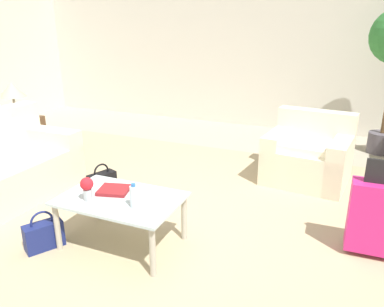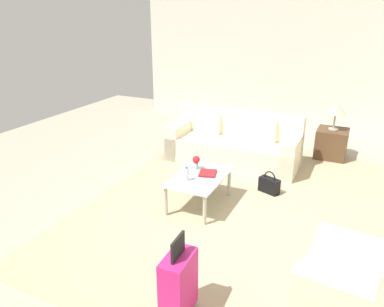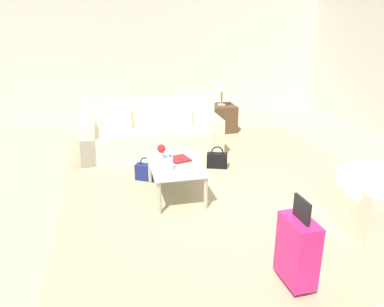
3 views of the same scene
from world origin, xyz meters
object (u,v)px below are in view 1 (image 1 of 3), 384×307
Objects in this scene: water_bottle at (134,196)px; table_lamp at (12,90)px; flower_vase at (87,187)px; suitcase_magenta at (374,216)px; handbag_black at (102,182)px; handbag_navy at (44,235)px; coffee_table at (121,204)px; armchair at (309,157)px; side_table at (19,136)px; coffee_table_book at (114,190)px.

table_lamp is at bearing 151.93° from water_bottle.
suitcase_magenta reaches higher than flower_vase.
table_lamp reaches higher than suitcase_magenta.
water_bottle is at bearing -28.07° from table_lamp.
handbag_black and handbag_navy have the same top height.
armchair is at bearing 58.88° from coffee_table.
coffee_table is 1.95× the size of table_lamp.
handbag_black is at bearing 101.17° from handbag_navy.
handbag_black is at bearing 121.66° from flower_vase.
coffee_table is 1.84× the size of side_table.
armchair is 2.53m from coffee_table_book.
armchair is 4.00× the size of coffee_table_book.
handbag_black is 1.00× the size of handbag_navy.
handbag_navy is (-1.90, -2.49, -0.17)m from armchair.
water_bottle reaches higher than side_table.
table_lamp is (-3.00, 1.60, 0.41)m from water_bottle.
side_table is at bearing 147.40° from flower_vase.
side_table is at bearing 180.00° from table_lamp.
handbag_navy is (-0.59, -0.33, -0.27)m from coffee_table.
armchair is 2.79m from flower_vase.
side_table is 0.68m from table_lamp.
armchair is 4.21m from table_lamp.
side_table is (-2.68, 1.42, -0.19)m from coffee_table_book.
water_bottle is 0.38m from coffee_table_book.
coffee_table is at bearing 28.84° from handbag_navy.
coffee_table_book is at bearing 146.31° from coffee_table.
coffee_table_book is at bearing 150.64° from water_bottle.
table_lamp reaches higher than coffee_table.
water_bottle is at bearing 6.79° from flower_vase.
armchair is 3.14m from handbag_navy.
coffee_table_book is (-1.43, -2.09, 0.17)m from armchair.
handbag_navy is at bearing -164.07° from water_bottle.
coffee_table_book is at bearing -27.92° from side_table.
coffee_table is (-1.31, -2.17, 0.10)m from armchair.
table_lamp is 2.25m from handbag_black.
flower_vase is 0.61m from handbag_navy.
armchair reaches higher than coffee_table.
armchair is at bearing 40.51° from coffee_table_book.
handbag_black is 1.17m from handbag_navy.
table_lamp is (-2.58, 1.65, 0.38)m from flower_vase.
armchair is 2.53m from water_bottle.
table_lamp reaches higher than armchair.
coffee_table_book is 2.21m from suitcase_magenta.
flower_vase is 0.57× the size of handbag_black.
suitcase_magenta is at bearing 23.96° from water_bottle.
table_lamp is (-2.80, 1.50, 0.56)m from coffee_table.
water_bottle is 0.24× the size of suitcase_magenta.
water_bottle reaches higher than handbag_navy.
flower_vase is 3.08m from side_table.
armchair is 5.10× the size of water_bottle.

